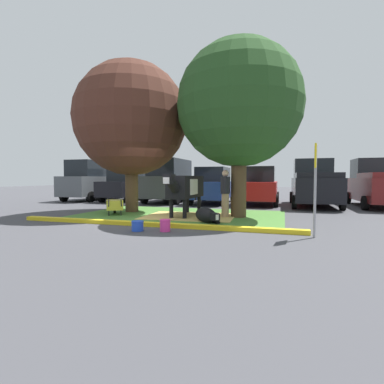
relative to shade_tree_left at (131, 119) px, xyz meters
name	(u,v)px	position (x,y,z in m)	size (l,w,h in m)	color
ground_plane	(156,221)	(2.00, -2.01, -3.83)	(80.00, 80.00, 0.00)	#424247
grass_island	(179,215)	(2.25, -0.41, -3.82)	(7.69, 5.04, 0.02)	#477A33
curb_yellow	(148,224)	(2.25, -3.08, -3.77)	(8.89, 0.24, 0.12)	yellow
hay_bedding	(190,216)	(2.79, -0.81, -3.81)	(3.20, 2.40, 0.04)	tan
shade_tree_left	(131,119)	(0.00, 0.00, 0.00)	(4.65, 4.65, 6.17)	#4C3823
shade_tree_right	(239,105)	(4.50, -0.36, 0.17)	(4.43, 4.43, 6.25)	#4C3823
cow_holstein	(185,187)	(2.59, -0.71, -2.75)	(0.73, 3.14, 1.54)	black
calf_lying	(206,215)	(3.71, -1.93, -3.60)	(1.11, 1.19, 0.48)	black
person_handler	(225,192)	(4.07, -0.66, -2.91)	(0.34, 0.52, 1.70)	#9E7F5B
wheelbarrow	(115,205)	(-0.13, -1.08, -3.45)	(1.19, 1.50, 0.63)	gold
parking_sign	(315,172)	(6.75, -3.43, -2.27)	(0.09, 0.44, 2.21)	#99999E
bucket_blue	(138,226)	(2.32, -3.88, -3.69)	(0.34, 0.34, 0.27)	blue
bucket_pink	(165,225)	(3.05, -3.71, -3.67)	(0.30, 0.30, 0.32)	#EA3893
suv_black	(92,180)	(-5.76, 5.24, -2.56)	(2.15, 4.61, 2.52)	#4C5156
hatchback_white	(127,185)	(-3.28, 5.37, -2.85)	(2.04, 4.41, 2.02)	black
suv_dark_grey	(170,181)	(-0.39, 5.29, -2.56)	(2.15, 4.61, 2.52)	#3D3D42
sedan_blue	(213,186)	(2.23, 5.24, -2.85)	(2.04, 4.41, 2.02)	navy
sedan_red	(259,186)	(4.78, 5.27, -2.85)	(2.04, 4.41, 2.02)	red
pickup_truck_black	(314,184)	(7.50, 5.17, -2.72)	(2.25, 5.41, 2.42)	black
pickup_truck_maroon	(378,184)	(10.47, 5.60, -2.72)	(2.25, 5.41, 2.42)	maroon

